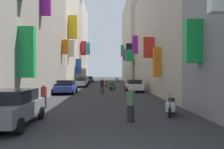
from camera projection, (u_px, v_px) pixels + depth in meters
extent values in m
plane|color=#2D2D30|center=(104.00, 87.00, 34.06)|extent=(140.00, 140.00, 0.00)
cube|color=orange|center=(65.00, 47.00, 25.97)|extent=(0.83, 0.39, 1.70)
cube|color=green|center=(27.00, 52.00, 13.16)|extent=(0.92, 0.48, 3.07)
cube|color=purple|center=(46.00, 0.00, 17.58)|extent=(0.77, 0.38, 2.54)
cube|color=#BCB29E|center=(54.00, 32.00, 34.88)|extent=(6.00, 12.80, 17.22)
cube|color=yellow|center=(72.00, 29.00, 30.42)|extent=(1.10, 0.40, 2.75)
cube|color=white|center=(72.00, 49.00, 30.51)|extent=(0.87, 0.49, 2.27)
cube|color=yellow|center=(73.00, 27.00, 30.40)|extent=(1.27, 0.64, 3.18)
cube|color=blue|center=(79.00, 66.00, 38.18)|extent=(0.93, 0.37, 2.66)
cube|color=#9E9384|center=(65.00, 42.00, 44.65)|extent=(6.00, 6.72, 16.68)
cube|color=red|center=(82.00, 48.00, 44.29)|extent=(0.77, 0.50, 1.89)
cube|color=purple|center=(83.00, 46.00, 45.93)|extent=(0.88, 0.37, 1.61)
cube|color=red|center=(84.00, 48.00, 46.49)|extent=(1.07, 0.62, 2.96)
cube|color=#B2A899|center=(74.00, 44.00, 55.86)|extent=(6.00, 15.74, 19.19)
cube|color=#19B2BF|center=(87.00, 49.00, 53.61)|extent=(1.39, 0.54, 2.92)
cube|color=blue|center=(88.00, 50.00, 60.38)|extent=(0.90, 0.43, 2.36)
cube|color=green|center=(193.00, 41.00, 11.08)|extent=(0.82, 0.61, 2.16)
cube|color=#B2A899|center=(175.00, 35.00, 24.77)|extent=(6.00, 21.80, 12.97)
cube|color=purple|center=(135.00, 45.00, 32.90)|extent=(0.78, 0.49, 2.69)
cube|color=red|center=(149.00, 48.00, 21.81)|extent=(1.07, 0.43, 2.05)
cube|color=orange|center=(157.00, 62.00, 19.12)|extent=(0.65, 0.42, 2.60)
cube|color=gray|center=(150.00, 43.00, 38.79)|extent=(6.00, 6.27, 14.81)
cube|color=green|center=(130.00, 56.00, 37.69)|extent=(1.39, 0.58, 2.05)
cube|color=black|center=(130.00, 50.00, 37.66)|extent=(1.31, 0.36, 2.27)
cube|color=#BCB29E|center=(138.00, 42.00, 53.05)|extent=(6.00, 22.30, 19.11)
cube|color=green|center=(122.00, 51.00, 57.10)|extent=(0.86, 0.47, 3.03)
cube|color=purple|center=(125.00, 55.00, 49.11)|extent=(0.92, 0.63, 2.58)
cube|color=#236638|center=(89.00, 80.00, 49.94)|extent=(1.75, 4.42, 0.56)
cube|color=black|center=(89.00, 77.00, 50.16)|extent=(1.54, 2.47, 0.47)
cylinder|color=black|center=(93.00, 81.00, 48.51)|extent=(0.18, 0.60, 0.60)
cylinder|color=black|center=(85.00, 81.00, 48.46)|extent=(0.18, 0.60, 0.60)
cylinder|color=black|center=(93.00, 81.00, 51.43)|extent=(0.18, 0.60, 0.60)
cylinder|color=black|center=(86.00, 81.00, 51.37)|extent=(0.18, 0.60, 0.60)
cube|color=black|center=(83.00, 82.00, 38.87)|extent=(1.79, 4.10, 0.61)
cube|color=black|center=(83.00, 78.00, 39.07)|extent=(1.58, 2.29, 0.51)
cylinder|color=black|center=(88.00, 84.00, 37.54)|extent=(0.18, 0.60, 0.60)
cylinder|color=black|center=(77.00, 84.00, 37.49)|extent=(0.18, 0.60, 0.60)
cylinder|color=black|center=(89.00, 83.00, 40.25)|extent=(0.18, 0.60, 0.60)
cylinder|color=black|center=(79.00, 83.00, 40.19)|extent=(0.18, 0.60, 0.60)
cube|color=navy|center=(66.00, 88.00, 22.88)|extent=(1.80, 3.95, 0.55)
cube|color=black|center=(66.00, 83.00, 23.08)|extent=(1.59, 2.21, 0.57)
cylinder|color=black|center=(73.00, 92.00, 21.61)|extent=(0.18, 0.60, 0.60)
cylinder|color=black|center=(55.00, 92.00, 21.56)|extent=(0.18, 0.60, 0.60)
cylinder|color=black|center=(76.00, 90.00, 24.22)|extent=(0.18, 0.60, 0.60)
cylinder|color=black|center=(60.00, 90.00, 24.16)|extent=(0.18, 0.60, 0.60)
cube|color=slate|center=(10.00, 111.00, 9.11)|extent=(1.80, 3.90, 0.67)
cube|color=black|center=(12.00, 96.00, 9.30)|extent=(1.59, 2.19, 0.52)
cylinder|color=black|center=(20.00, 126.00, 7.85)|extent=(0.18, 0.60, 0.60)
cylinder|color=black|center=(41.00, 113.00, 10.43)|extent=(0.18, 0.60, 0.60)
cylinder|color=black|center=(3.00, 113.00, 10.37)|extent=(0.18, 0.60, 0.60)
cube|color=#B7B7BC|center=(81.00, 83.00, 33.49)|extent=(1.71, 4.01, 0.63)
cube|color=black|center=(81.00, 79.00, 33.68)|extent=(1.51, 2.25, 0.48)
cylinder|color=black|center=(86.00, 85.00, 32.19)|extent=(0.18, 0.60, 0.60)
cylinder|color=black|center=(74.00, 86.00, 32.14)|extent=(0.18, 0.60, 0.60)
cylinder|color=black|center=(87.00, 85.00, 34.84)|extent=(0.18, 0.60, 0.60)
cylinder|color=black|center=(77.00, 85.00, 34.79)|extent=(0.18, 0.60, 0.60)
cube|color=white|center=(134.00, 86.00, 25.31)|extent=(1.65, 4.09, 0.65)
cube|color=black|center=(134.00, 82.00, 25.10)|extent=(1.45, 2.29, 0.46)
cylinder|color=black|center=(126.00, 88.00, 26.64)|extent=(0.18, 0.60, 0.60)
cylinder|color=black|center=(139.00, 88.00, 26.69)|extent=(0.18, 0.60, 0.60)
cylinder|color=black|center=(128.00, 90.00, 23.94)|extent=(0.18, 0.60, 0.60)
cylinder|color=black|center=(143.00, 90.00, 23.99)|extent=(0.18, 0.60, 0.60)
cube|color=silver|center=(171.00, 106.00, 11.50)|extent=(0.85, 1.26, 0.45)
cube|color=black|center=(171.00, 100.00, 11.71)|extent=(0.50, 0.64, 0.16)
cylinder|color=#4C4C51|center=(170.00, 101.00, 10.94)|extent=(0.16, 0.28, 0.68)
cylinder|color=black|center=(170.00, 113.00, 10.81)|extent=(0.27, 0.48, 0.48)
cylinder|color=black|center=(172.00, 108.00, 12.20)|extent=(0.27, 0.48, 0.48)
cube|color=#287F3D|center=(113.00, 86.00, 27.63)|extent=(0.77, 1.19, 0.45)
cube|color=black|center=(112.00, 84.00, 27.43)|extent=(0.48, 0.63, 0.16)
cylinder|color=#4C4C51|center=(114.00, 84.00, 28.15)|extent=(0.15, 0.28, 0.68)
cylinder|color=black|center=(114.00, 88.00, 28.29)|extent=(0.25, 0.49, 0.48)
cylinder|color=black|center=(111.00, 89.00, 26.97)|extent=(0.25, 0.49, 0.48)
cube|color=#ADADB2|center=(117.00, 80.00, 49.76)|extent=(0.83, 1.29, 0.45)
cube|color=black|center=(117.00, 79.00, 49.55)|extent=(0.49, 0.64, 0.16)
cylinder|color=#4C4C51|center=(116.00, 79.00, 50.32)|extent=(0.15, 0.28, 0.68)
cylinder|color=black|center=(115.00, 81.00, 50.46)|extent=(0.26, 0.48, 0.48)
cylinder|color=black|center=(118.00, 81.00, 49.06)|extent=(0.26, 0.48, 0.48)
cube|color=orange|center=(106.00, 84.00, 33.86)|extent=(0.50, 1.21, 0.45)
cube|color=black|center=(106.00, 82.00, 33.63)|extent=(0.35, 0.58, 0.16)
cylinder|color=#4C4C51|center=(107.00, 82.00, 34.45)|extent=(0.07, 0.28, 0.68)
cylinder|color=black|center=(107.00, 85.00, 34.60)|extent=(0.13, 0.48, 0.48)
cylinder|color=black|center=(106.00, 86.00, 33.12)|extent=(0.13, 0.48, 0.48)
cylinder|color=black|center=(44.00, 102.00, 13.55)|extent=(0.34, 0.34, 0.75)
cylinder|color=maroon|center=(44.00, 91.00, 13.55)|extent=(0.40, 0.40, 0.59)
sphere|color=tan|center=(44.00, 85.00, 13.54)|extent=(0.20, 0.20, 0.20)
cylinder|color=#3E3E3E|center=(102.00, 90.00, 22.72)|extent=(0.41, 0.41, 0.78)
cylinder|color=black|center=(102.00, 83.00, 22.71)|extent=(0.49, 0.49, 0.62)
sphere|color=tan|center=(102.00, 79.00, 22.71)|extent=(0.21, 0.21, 0.21)
cylinder|color=black|center=(131.00, 113.00, 9.85)|extent=(0.44, 0.44, 0.76)
cylinder|color=#4C724C|center=(131.00, 98.00, 9.85)|extent=(0.52, 0.52, 0.60)
sphere|color=tan|center=(131.00, 90.00, 9.84)|extent=(0.21, 0.21, 0.21)
cylinder|color=#2D2D2D|center=(134.00, 76.00, 34.49)|extent=(0.12, 0.12, 3.34)
cube|color=black|center=(134.00, 63.00, 34.47)|extent=(0.26, 0.26, 0.75)
sphere|color=red|center=(134.00, 61.00, 34.32)|extent=(0.14, 0.14, 0.14)
sphere|color=orange|center=(134.00, 63.00, 34.33)|extent=(0.14, 0.14, 0.14)
sphere|color=green|center=(134.00, 65.00, 34.33)|extent=(0.14, 0.14, 0.14)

